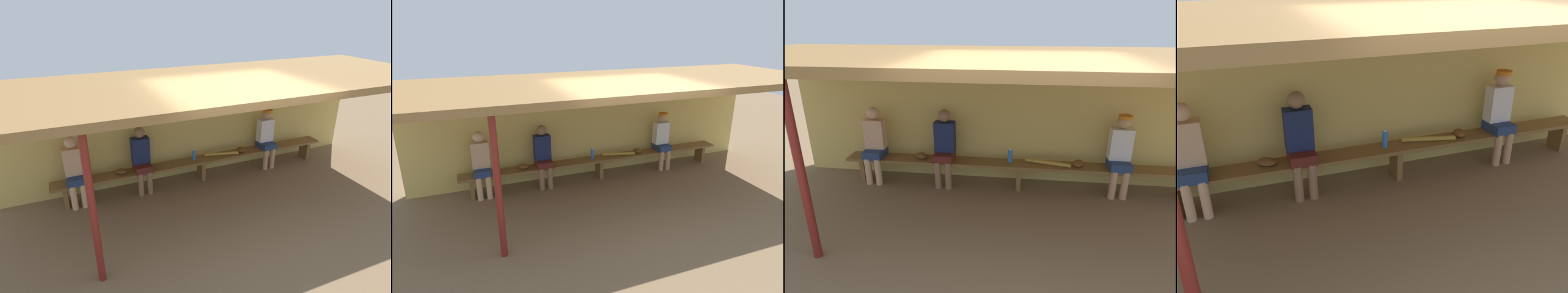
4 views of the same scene
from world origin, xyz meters
TOP-DOWN VIEW (x-y plane):
  - ground_plane at (0.00, 0.00)m, footprint 24.00×24.00m
  - back_wall at (0.00, 2.00)m, footprint 8.00×0.20m
  - dugout_roof at (0.00, 0.70)m, footprint 8.00×2.80m
  - support_post at (-2.41, -0.55)m, footprint 0.10×0.10m
  - bench at (0.00, 1.55)m, footprint 6.00×0.36m
  - player_near_post at (1.60, 1.55)m, footprint 0.34×0.42m
  - player_in_blue at (-2.52, 1.55)m, footprint 0.34×0.42m
  - player_rightmost at (-1.28, 1.55)m, footprint 0.34×0.42m
  - water_bottle_orange at (-0.16, 1.58)m, footprint 0.07×0.07m
  - baseball_glove_worn at (-1.70, 1.56)m, footprint 0.29×0.27m
  - baseball_glove_dark_brown at (0.97, 1.56)m, footprint 0.25×0.29m
  - baseball_bat at (0.47, 1.55)m, footprint 0.75×0.24m

SIDE VIEW (x-z plane):
  - ground_plane at x=0.00m, z-range 0.00..0.00m
  - bench at x=0.00m, z-range 0.16..0.62m
  - baseball_bat at x=0.47m, z-range 0.46..0.53m
  - baseball_glove_worn at x=-1.70m, z-range 0.46..0.55m
  - baseball_glove_dark_brown at x=0.97m, z-range 0.46..0.55m
  - water_bottle_orange at x=-0.16m, z-range 0.45..0.70m
  - player_in_blue at x=-2.52m, z-range 0.06..1.40m
  - player_rightmost at x=-1.28m, z-range 0.06..1.40m
  - player_near_post at x=1.60m, z-range 0.07..1.42m
  - back_wall at x=0.00m, z-range 0.00..2.20m
  - support_post at x=-2.41m, z-range 0.00..2.20m
  - dugout_roof at x=0.00m, z-range 2.20..2.32m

